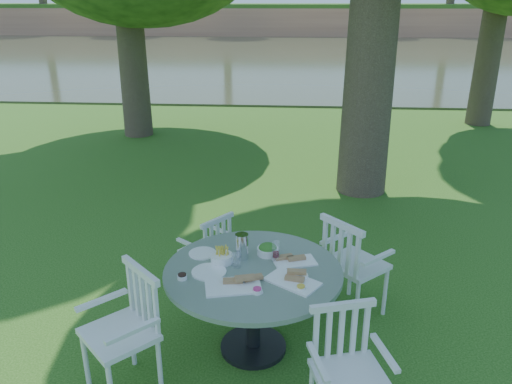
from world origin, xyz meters
TOP-DOWN VIEW (x-y plane):
  - ground at (0.00, 0.00)m, footprint 140.00×140.00m
  - table at (0.09, -1.32)m, footprint 1.44×1.44m
  - chair_ne at (0.92, -0.76)m, footprint 0.68×0.68m
  - chair_nw at (-0.40, -0.43)m, footprint 0.57×0.57m
  - chair_sw at (-0.78, -1.81)m, footprint 0.68×0.68m
  - chair_se at (0.78, -2.06)m, footprint 0.56×0.54m
  - tableware at (0.04, -1.27)m, footprint 1.12×0.80m
  - river at (0.00, 23.00)m, footprint 100.00×28.00m

SIDE VIEW (x-z plane):
  - ground at x=0.00m, z-range 0.00..0.00m
  - river at x=0.00m, z-range -0.06..0.06m
  - chair_nw at x=-0.40m, z-range 0.07..0.91m
  - chair_se at x=0.78m, z-range 0.08..0.99m
  - chair_sw at x=-0.78m, z-range 0.09..1.06m
  - chair_ne at x=0.92m, z-range 0.09..1.08m
  - table at x=0.09m, z-range 0.24..1.02m
  - tableware at x=0.04m, z-range 0.70..0.92m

